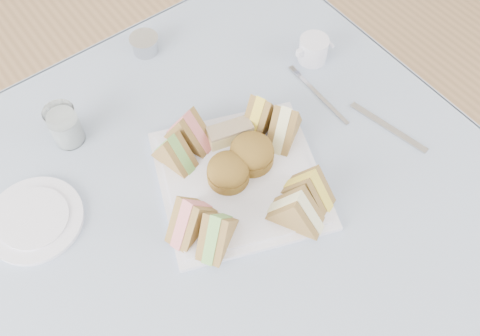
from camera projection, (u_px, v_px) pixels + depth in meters
floor at (235, 308)px, 1.67m from camera, size 4.00×4.00×0.00m
table at (234, 265)px, 1.36m from camera, size 0.90×0.90×0.74m
tablecloth at (232, 194)px, 1.04m from camera, size 1.02×1.02×0.01m
serving_plate at (240, 180)px, 1.05m from camera, size 0.40×0.40×0.01m
sandwich_fl_a at (190, 214)px, 0.95m from camera, size 0.12×0.08×0.09m
sandwich_fl_b at (217, 228)px, 0.94m from camera, size 0.11×0.09×0.09m
sandwich_fr_a at (310, 185)px, 0.98m from camera, size 0.08×0.11×0.09m
sandwich_fr_b at (297, 208)px, 0.96m from camera, size 0.09×0.12×0.09m
sandwich_bl_a at (173, 149)px, 1.03m from camera, size 0.07×0.10×0.08m
sandwich_bl_b at (188, 127)px, 1.05m from camera, size 0.08×0.11×0.09m
sandwich_br_a at (285, 122)px, 1.06m from camera, size 0.11×0.10×0.09m
sandwich_br_b at (260, 112)px, 1.07m from camera, size 0.11×0.08×0.09m
scone_left at (228, 171)px, 1.02m from camera, size 0.11×0.11×0.06m
scone_right at (252, 153)px, 1.04m from camera, size 0.09×0.09×0.06m
pastry_slice at (230, 134)px, 1.07m from camera, size 0.10×0.06×0.04m
side_plate at (35, 220)px, 1.00m from camera, size 0.21×0.21×0.01m
water_glass at (64, 125)px, 1.07m from camera, size 0.08×0.08×0.09m
tea_strainer at (145, 45)px, 1.22m from camera, size 0.08×0.08×0.04m
knife at (388, 127)px, 1.12m from camera, size 0.05×0.18×0.00m
fork at (323, 100)px, 1.16m from camera, size 0.01×0.16×0.00m
creamer_jug at (313, 50)px, 1.20m from camera, size 0.07×0.07×0.06m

